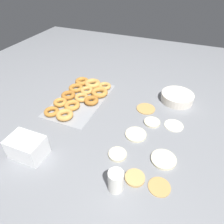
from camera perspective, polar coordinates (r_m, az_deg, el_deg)
The scene contains 13 objects.
ground_plane at distance 1.05m, azimuth 4.69°, elevation -6.02°, with size 3.00×3.00×0.00m, color gray.
pancake_0 at distance 0.95m, azimuth 14.50°, elevation -12.96°, with size 0.11×0.11×0.01m, color beige.
pancake_1 at distance 1.04m, azimuth 6.79°, elevation -6.39°, with size 0.11×0.11×0.01m, color beige.
pancake_2 at distance 1.13m, azimuth 17.25°, elevation -3.61°, with size 0.10×0.10×0.01m, color silver.
pancake_3 at distance 0.94m, azimuth 1.40°, elevation -11.95°, with size 0.08×0.08×0.01m, color beige.
pancake_4 at distance 1.12m, azimuth 11.37°, elevation -2.88°, with size 0.09×0.09×0.01m, color beige.
pancake_5 at distance 1.21m, azimuth 9.65°, elevation 1.04°, with size 0.11×0.11×0.01m, color tan.
pancake_6 at distance 0.87m, azimuth 6.54°, elevation -18.15°, with size 0.08×0.08×0.01m, color tan.
pancake_7 at distance 0.87m, azimuth 13.38°, elevation -20.01°, with size 0.09×0.09×0.01m, color tan.
donut_tray at distance 1.30m, azimuth -8.74°, elevation 4.67°, with size 0.49×0.29×0.04m.
batter_bowl at distance 1.32m, azimuth 18.10°, elevation 4.04°, with size 0.20×0.20×0.05m.
container_stack at distance 0.99m, azimuth -23.10°, elevation -9.19°, with size 0.11×0.16×0.10m.
paper_cup at distance 0.81m, azimuth 1.07°, elevation -19.07°, with size 0.06×0.06×0.10m.
Camera 1 is at (0.72, 0.20, 0.73)m, focal length 32.00 mm.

